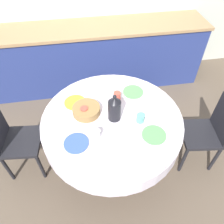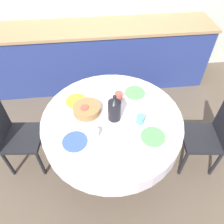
# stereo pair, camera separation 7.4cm
# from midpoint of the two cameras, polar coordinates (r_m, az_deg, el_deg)

# --- Properties ---
(ground_plane) EXTENTS (12.00, 12.00, 0.00)m
(ground_plane) POSITION_cam_midpoint_polar(r_m,az_deg,el_deg) (2.72, -0.79, -12.21)
(ground_plane) COLOR brown
(kitchen_counter) EXTENTS (3.24, 0.64, 0.96)m
(kitchen_counter) POSITION_cam_midpoint_polar(r_m,az_deg,el_deg) (3.46, -4.92, 14.21)
(kitchen_counter) COLOR navy
(kitchen_counter) RESTS_ON ground_plane
(dining_table) EXTENTS (1.38, 1.38, 0.76)m
(dining_table) POSITION_cam_midpoint_polar(r_m,az_deg,el_deg) (2.20, -0.96, -3.64)
(dining_table) COLOR tan
(dining_table) RESTS_ON ground_plane
(chair_left) EXTENTS (0.45, 0.45, 0.89)m
(chair_left) POSITION_cam_midpoint_polar(r_m,az_deg,el_deg) (2.53, 23.11, -4.51)
(chair_left) COLOR black
(chair_left) RESTS_ON ground_plane
(chair_right) EXTENTS (0.44, 0.44, 0.89)m
(chair_right) POSITION_cam_midpoint_polar(r_m,az_deg,el_deg) (2.50, -25.31, -6.35)
(chair_right) COLOR black
(chair_right) RESTS_ON ground_plane
(plate_near_left) EXTENTS (0.22, 0.22, 0.01)m
(plate_near_left) POSITION_cam_midpoint_polar(r_m,az_deg,el_deg) (1.94, -10.39, -8.02)
(plate_near_left) COLOR #3856AD
(plate_near_left) RESTS_ON dining_table
(cup_near_left) EXTENTS (0.08, 0.08, 0.09)m
(cup_near_left) POSITION_cam_midpoint_polar(r_m,az_deg,el_deg) (1.93, -5.26, -5.79)
(cup_near_left) COLOR white
(cup_near_left) RESTS_ON dining_table
(plate_near_right) EXTENTS (0.22, 0.22, 0.01)m
(plate_near_right) POSITION_cam_midpoint_polar(r_m,az_deg,el_deg) (1.99, 9.88, -5.94)
(plate_near_right) COLOR #5BA85B
(plate_near_right) RESTS_ON dining_table
(cup_near_right) EXTENTS (0.08, 0.08, 0.09)m
(cup_near_right) POSITION_cam_midpoint_polar(r_m,az_deg,el_deg) (2.06, 6.44, -1.61)
(cup_near_right) COLOR #5BA39E
(cup_near_right) RESTS_ON dining_table
(plate_far_left) EXTENTS (0.22, 0.22, 0.01)m
(plate_far_left) POSITION_cam_midpoint_polar(r_m,az_deg,el_deg) (2.28, -10.56, 2.49)
(plate_far_left) COLOR yellow
(plate_far_left) RESTS_ON dining_table
(cup_far_left) EXTENTS (0.08, 0.08, 0.09)m
(cup_far_left) POSITION_cam_midpoint_polar(r_m,az_deg,el_deg) (2.13, -8.21, 0.19)
(cup_far_left) COLOR #CC4C3D
(cup_far_left) RESTS_ON dining_table
(plate_far_right) EXTENTS (0.22, 0.22, 0.01)m
(plate_far_right) POSITION_cam_midpoint_polar(r_m,az_deg,el_deg) (2.37, 4.64, 5.26)
(plate_far_right) COLOR #5BA85B
(plate_far_right) RESTS_ON dining_table
(cup_far_right) EXTENTS (0.08, 0.08, 0.09)m
(cup_far_right) POSITION_cam_midpoint_polar(r_m,az_deg,el_deg) (2.26, 0.40, 4.23)
(cup_far_right) COLOR #CC4C3D
(cup_far_right) RESTS_ON dining_table
(coffee_carafe) EXTENTS (0.12, 0.12, 0.29)m
(coffee_carafe) POSITION_cam_midpoint_polar(r_m,az_deg,el_deg) (2.01, -0.40, 0.86)
(coffee_carafe) COLOR black
(coffee_carafe) RESTS_ON dining_table
(bread_basket) EXTENTS (0.27, 0.27, 0.07)m
(bread_basket) POSITION_cam_midpoint_polar(r_m,az_deg,el_deg) (2.14, -7.69, 0.46)
(bread_basket) COLOR olive
(bread_basket) RESTS_ON dining_table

